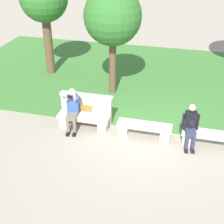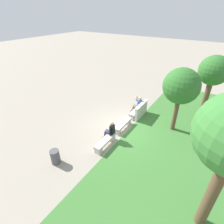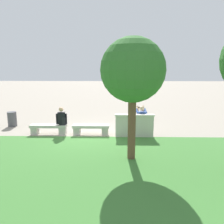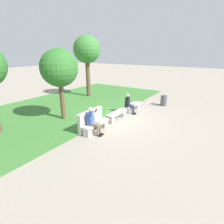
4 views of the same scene
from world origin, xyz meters
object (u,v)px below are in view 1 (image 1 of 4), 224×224
at_px(bench_near, 144,128).
at_px(person_photographer, 72,108).
at_px(backpack, 189,124).
at_px(person_distant, 191,125).
at_px(tree_right_background, 113,17).
at_px(bench_main, 83,120).
at_px(bench_mid, 210,137).
at_px(tree_behind_wall, 44,0).

distance_m(bench_near, person_photographer, 2.27).
xyz_separation_m(bench_near, backpack, (1.26, 0.03, 0.34)).
bearing_deg(person_photographer, backpack, 1.67).
distance_m(person_distant, tree_right_background, 4.55).
distance_m(bench_near, person_distant, 1.37).
distance_m(bench_main, person_distant, 3.25).
distance_m(bench_main, bench_near, 1.91).
bearing_deg(bench_main, bench_near, 0.00).
relative_size(bench_mid, person_photographer, 1.23).
xyz_separation_m(person_distant, backpack, (-0.05, 0.09, -0.05)).
bearing_deg(person_distant, tree_right_background, 137.60).
height_order(bench_near, tree_behind_wall, tree_behind_wall).
bearing_deg(bench_near, bench_main, 180.00).
bearing_deg(tree_right_background, bench_near, -58.07).
bearing_deg(person_photographer, tree_behind_wall, 122.37).
distance_m(person_photographer, tree_behind_wall, 5.17).
height_order(bench_mid, tree_behind_wall, tree_behind_wall).
bearing_deg(backpack, tree_behind_wall, 147.50).
distance_m(backpack, tree_behind_wall, 7.48).
bearing_deg(bench_near, backpack, 1.15).
distance_m(bench_near, tree_behind_wall, 6.67).
height_order(bench_near, backpack, backpack).
bearing_deg(bench_mid, bench_main, 180.00).
relative_size(bench_main, bench_near, 1.00).
xyz_separation_m(bench_mid, backpack, (-0.65, 0.03, 0.34)).
height_order(person_distant, tree_right_background, tree_right_background).
distance_m(person_photographer, person_distant, 3.54).
relative_size(bench_main, backpack, 3.79).
bearing_deg(tree_right_background, tree_behind_wall, 158.66).
bearing_deg(bench_near, tree_right_background, 121.93).
xyz_separation_m(tree_behind_wall, tree_right_background, (3.06, -1.20, -0.21)).
bearing_deg(tree_behind_wall, backpack, -32.50).
bearing_deg(tree_behind_wall, bench_near, -39.13).
relative_size(bench_near, bench_mid, 1.00).
distance_m(bench_near, bench_mid, 1.91).
bearing_deg(bench_mid, tree_right_background, 143.49).
xyz_separation_m(bench_mid, tree_right_background, (-3.55, 2.63, 2.56)).
bearing_deg(tree_right_background, person_distant, -42.40).
distance_m(tree_behind_wall, tree_right_background, 3.30).
height_order(bench_main, bench_mid, same).
bearing_deg(tree_behind_wall, person_distant, -32.90).
relative_size(backpack, tree_behind_wall, 0.10).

